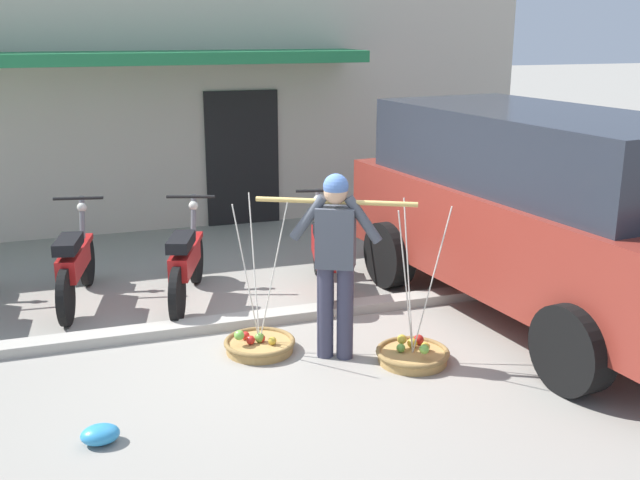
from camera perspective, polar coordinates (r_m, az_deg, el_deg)
ground_plane at (r=7.08m, az=-3.41°, el=-8.36°), size 90.00×90.00×0.00m
sidewalk_curb at (r=7.69m, az=-4.80°, el=-5.97°), size 20.00×0.24×0.10m
fruit_vendor at (r=6.61m, az=1.18°, el=-1.10°), size 1.27×0.70×1.70m
fruit_basket_left_side at (r=7.05m, az=-4.63°, el=-7.84°), size 0.66×0.66×1.45m
fruit_basket_right_side at (r=6.87m, az=7.04°, el=-8.54°), size 0.66×0.66×1.45m
motorcycle_second_in_row at (r=8.46m, az=-18.06°, el=-1.77°), size 0.58×1.80×1.09m
motorcycle_third_in_row at (r=8.24m, az=-10.11°, el=-1.67°), size 0.73×1.75×1.09m
motorcycle_end_of_row at (r=8.42m, az=0.21°, el=-1.03°), size 0.63×1.79×1.09m
parked_truck at (r=7.93m, az=16.60°, el=2.30°), size 2.58×4.99×2.10m
storefront_building at (r=13.48m, az=-16.78°, el=11.83°), size 13.00×6.00×4.20m
plastic_litter_bag at (r=5.82m, az=-16.31°, el=-13.96°), size 0.28×0.22×0.14m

